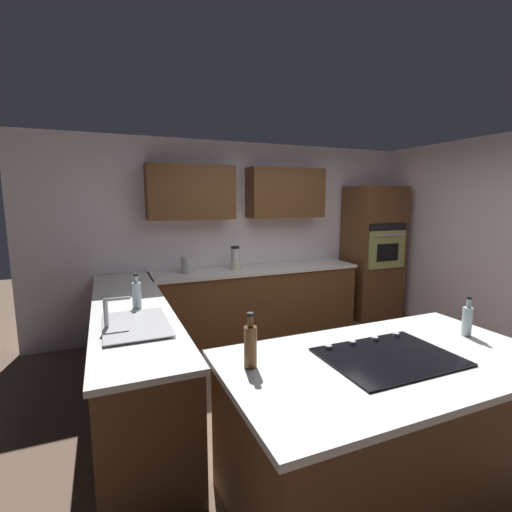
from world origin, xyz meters
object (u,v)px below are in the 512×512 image
at_px(blender, 235,259).
at_px(second_bottle, 467,320).
at_px(kettle, 187,265).
at_px(oil_bottle, 250,345).
at_px(sink_unit, 135,324).
at_px(cooktop, 388,356).
at_px(wall_oven, 373,252).
at_px(dish_soap_bottle, 137,294).

xyz_separation_m(blender, second_bottle, (-0.66, 2.89, -0.02)).
relative_size(kettle, oil_bottle, 0.66).
xyz_separation_m(kettle, second_bottle, (-1.31, 2.89, 0.01)).
bearing_deg(second_bottle, sink_unit, -27.09).
bearing_deg(second_bottle, cooktop, 5.56).
distance_m(blender, second_bottle, 2.96).
relative_size(blender, kettle, 1.48).
relative_size(wall_oven, second_bottle, 7.29).
bearing_deg(second_bottle, oil_bottle, -4.86).
bearing_deg(dish_soap_bottle, cooktop, 128.33).
bearing_deg(cooktop, kettle, -79.26).
bearing_deg(dish_soap_bottle, second_bottle, 142.66).
xyz_separation_m(blender, oil_bottle, (0.89, 2.75, -0.00)).
distance_m(wall_oven, cooktop, 3.73).
distance_m(wall_oven, kettle, 2.90).
xyz_separation_m(oil_bottle, second_bottle, (-1.55, 0.13, -0.02)).
height_order(sink_unit, blender, blender).
height_order(sink_unit, kettle, sink_unit).
distance_m(wall_oven, dish_soap_bottle, 3.84).
distance_m(dish_soap_bottle, oil_bottle, 1.50).
bearing_deg(cooktop, second_bottle, -174.44).
bearing_deg(wall_oven, cooktop, 51.16).
distance_m(sink_unit, oil_bottle, 1.09).
xyz_separation_m(wall_oven, dish_soap_bottle, (3.62, 1.28, 0.01)).
xyz_separation_m(wall_oven, second_bottle, (1.59, 2.83, -0.00)).
distance_m(cooktop, kettle, 3.01).
bearing_deg(blender, second_bottle, 102.86).
xyz_separation_m(wall_oven, oil_bottle, (3.14, 2.70, 0.02)).
xyz_separation_m(wall_oven, sink_unit, (3.68, 1.76, -0.09)).
xyz_separation_m(sink_unit, kettle, (-0.78, -1.82, 0.09)).
relative_size(cooktop, second_bottle, 2.74).
xyz_separation_m(sink_unit, blender, (-1.43, -1.82, 0.11)).
height_order(kettle, second_bottle, second_bottle).
xyz_separation_m(blender, dish_soap_bottle, (1.37, 1.34, -0.01)).
distance_m(cooktop, second_bottle, 0.76).
xyz_separation_m(sink_unit, cooktop, (-1.34, 1.14, -0.01)).
height_order(cooktop, dish_soap_bottle, dish_soap_bottle).
relative_size(wall_oven, kettle, 9.76).
relative_size(sink_unit, kettle, 3.38).
bearing_deg(second_bottle, kettle, -65.60).
relative_size(oil_bottle, second_bottle, 1.13).
xyz_separation_m(dish_soap_bottle, oil_bottle, (-0.48, 1.42, 0.01)).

